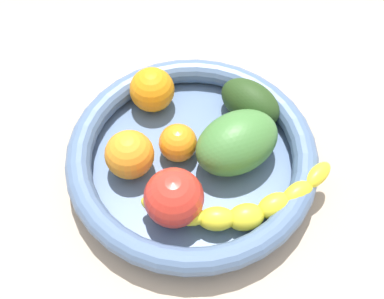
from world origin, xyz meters
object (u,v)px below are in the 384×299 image
at_px(orange_front, 152,90).
at_px(orange_mid_right, 129,155).
at_px(avocado_dark, 250,103).
at_px(orange_mid_left, 180,141).
at_px(banana_draped_left, 244,207).
at_px(fruit_bowl, 192,159).
at_px(tomato_red, 174,198).
at_px(mango_green, 237,143).

bearing_deg(orange_front, orange_mid_right, -65.71).
height_order(orange_front, avocado_dark, orange_front).
bearing_deg(orange_mid_left, banana_draped_left, -13.96).
xyz_separation_m(fruit_bowl, orange_mid_left, (-0.02, 0.00, 0.02)).
bearing_deg(tomato_red, avocado_dark, 93.46).
bearing_deg(mango_green, fruit_bowl, -137.30).
xyz_separation_m(fruit_bowl, banana_draped_left, (0.10, -0.03, 0.01)).
height_order(banana_draped_left, orange_mid_left, orange_mid_left).
height_order(orange_mid_left, orange_mid_right, orange_mid_right).
relative_size(orange_mid_left, avocado_dark, 0.56).
distance_m(tomato_red, mango_green, 0.11).
bearing_deg(banana_draped_left, orange_mid_right, -169.46).
distance_m(banana_draped_left, orange_mid_right, 0.16).
distance_m(orange_mid_left, tomato_red, 0.09).
height_order(fruit_bowl, avocado_dark, avocado_dark).
bearing_deg(orange_mid_right, avocado_dark, 65.95).
height_order(banana_draped_left, orange_front, orange_front).
distance_m(orange_front, tomato_red, 0.18).
xyz_separation_m(tomato_red, mango_green, (0.02, 0.11, 0.00)).
relative_size(banana_draped_left, orange_mid_right, 3.04).
xyz_separation_m(orange_front, avocado_dark, (0.12, 0.07, -0.00)).
relative_size(orange_mid_left, tomato_red, 0.69).
distance_m(banana_draped_left, orange_front, 0.21).
relative_size(orange_front, orange_mid_right, 0.99).
height_order(orange_mid_left, avocado_dark, avocado_dark).
xyz_separation_m(orange_mid_left, avocado_dark, (0.04, 0.11, 0.00)).
bearing_deg(orange_mid_left, fruit_bowl, -10.20).
distance_m(orange_front, avocado_dark, 0.14).
bearing_deg(mango_green, orange_mid_left, -151.73).
bearing_deg(tomato_red, orange_mid_right, 168.34).
xyz_separation_m(orange_front, orange_mid_left, (0.08, -0.04, -0.01)).
bearing_deg(mango_green, orange_front, 177.25).
xyz_separation_m(fruit_bowl, orange_mid_right, (-0.06, -0.05, 0.02)).
bearing_deg(fruit_bowl, avocado_dark, 81.80).
height_order(banana_draped_left, avocado_dark, avocado_dark).
height_order(fruit_bowl, orange_front, orange_front).
height_order(banana_draped_left, orange_mid_right, orange_mid_right).
relative_size(orange_front, orange_mid_left, 1.23).
bearing_deg(orange_mid_right, banana_draped_left, 10.54).
xyz_separation_m(orange_front, mango_green, (0.15, -0.01, 0.01)).
xyz_separation_m(orange_mid_right, mango_green, (0.10, 0.09, 0.01)).
xyz_separation_m(orange_mid_left, mango_green, (0.07, 0.04, 0.01)).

